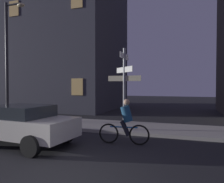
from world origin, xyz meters
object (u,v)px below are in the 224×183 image
at_px(signpost, 124,81).
at_px(car_far_trailing, 19,124).
at_px(cyclist, 125,123).
at_px(street_lamp, 9,52).

bearing_deg(signpost, car_far_trailing, -132.47).
distance_m(signpost, cyclist, 2.50).
bearing_deg(car_far_trailing, street_lamp, 137.79).
relative_size(street_lamp, car_far_trailing, 1.51).
relative_size(car_far_trailing, cyclist, 2.36).
height_order(car_far_trailing, cyclist, cyclist).
relative_size(signpost, street_lamp, 0.55).
bearing_deg(signpost, cyclist, -73.17).
height_order(signpost, car_far_trailing, signpost).
distance_m(car_far_trailing, cyclist, 3.72).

